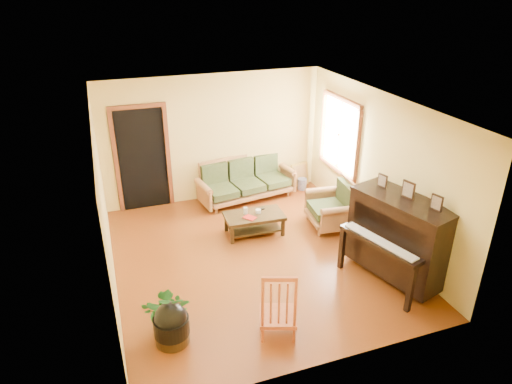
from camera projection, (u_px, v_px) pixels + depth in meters
name	position (u px, v px, depth m)	size (l,w,h in m)	color
floor	(254.00, 257.00, 7.68)	(5.00, 5.00, 0.00)	#5B270C
doorway	(143.00, 160.00, 8.92)	(1.08, 0.16, 2.05)	black
window	(340.00, 135.00, 8.81)	(0.12, 1.36, 1.46)	white
sofa	(247.00, 180.00, 9.49)	(2.02, 0.85, 0.87)	#966237
coffee_table	(254.00, 224.00, 8.30)	(1.06, 0.58, 0.39)	black
armchair	(330.00, 204.00, 8.45)	(0.86, 0.90, 0.90)	#966237
piano	(399.00, 239.00, 6.89)	(0.90, 1.53, 1.35)	black
footstool	(172.00, 328.00, 5.80)	(0.46, 0.46, 0.43)	black
red_chair	(278.00, 300.00, 5.85)	(0.47, 0.52, 1.01)	#98401B
leaning_frame	(300.00, 174.00, 10.17)	(0.42, 0.09, 0.56)	gold
ceramic_crock	(302.00, 184.00, 10.06)	(0.20, 0.20, 0.25)	#314495
potted_plant	(168.00, 311.00, 5.92)	(0.62, 0.53, 0.69)	#195017
book	(247.00, 219.00, 8.03)	(0.16, 0.22, 0.02)	#A31B15
candle	(246.00, 211.00, 8.22)	(0.07, 0.07, 0.13)	silver
glass_jar	(258.00, 211.00, 8.26)	(0.10, 0.10, 0.07)	white
remote	(260.00, 209.00, 8.40)	(0.15, 0.04, 0.02)	black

